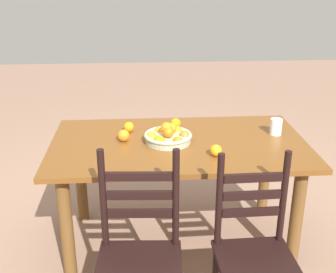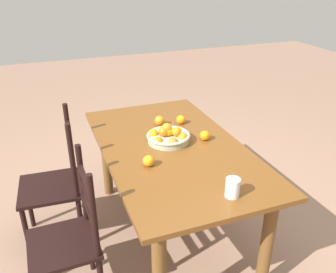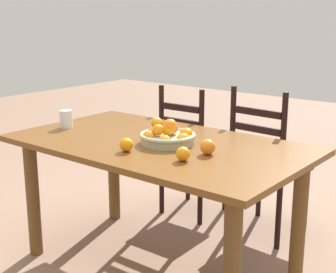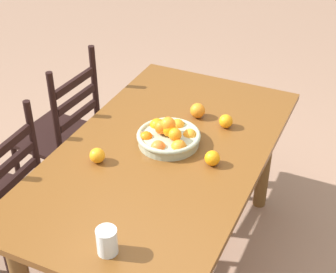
{
  "view_description": "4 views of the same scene",
  "coord_description": "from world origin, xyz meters",
  "px_view_note": "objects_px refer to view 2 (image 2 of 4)",
  "views": [
    {
      "loc": [
        0.24,
        2.57,
        1.84
      ],
      "look_at": [
        0.07,
        0.0,
        0.8
      ],
      "focal_mm": 46.18,
      "sensor_mm": 36.0,
      "label": 1
    },
    {
      "loc": [
        -2.01,
        0.79,
        1.89
      ],
      "look_at": [
        0.07,
        0.0,
        0.8
      ],
      "focal_mm": 37.63,
      "sensor_mm": 36.0,
      "label": 2
    },
    {
      "loc": [
        1.66,
        -1.99,
        1.45
      ],
      "look_at": [
        0.07,
        0.0,
        0.8
      ],
      "focal_mm": 51.98,
      "sensor_mm": 36.0,
      "label": 3
    },
    {
      "loc": [
        -1.78,
        -0.85,
        2.17
      ],
      "look_at": [
        0.07,
        0.0,
        0.8
      ],
      "focal_mm": 54.46,
      "sensor_mm": 36.0,
      "label": 4
    }
  ],
  "objects_px": {
    "dining_table": "(172,161)",
    "fruit_bowl": "(168,136)",
    "chair_near_window": "(71,239)",
    "orange_loose_1": "(160,121)",
    "orange_loose_0": "(181,120)",
    "orange_loose_3": "(149,161)",
    "orange_loose_2": "(205,135)",
    "chair_by_cabinet": "(56,184)",
    "drinking_glass": "(233,188)"
  },
  "relations": [
    {
      "from": "orange_loose_0",
      "to": "chair_by_cabinet",
      "type": "bearing_deg",
      "value": 93.4
    },
    {
      "from": "chair_near_window",
      "to": "dining_table",
      "type": "bearing_deg",
      "value": 111.8
    },
    {
      "from": "chair_by_cabinet",
      "to": "fruit_bowl",
      "type": "bearing_deg",
      "value": 79.49
    },
    {
      "from": "chair_near_window",
      "to": "fruit_bowl",
      "type": "relative_size",
      "value": 3.11
    },
    {
      "from": "fruit_bowl",
      "to": "orange_loose_2",
      "type": "bearing_deg",
      "value": -104.47
    },
    {
      "from": "orange_loose_0",
      "to": "drinking_glass",
      "type": "distance_m",
      "value": 1.0
    },
    {
      "from": "dining_table",
      "to": "drinking_glass",
      "type": "xyz_separation_m",
      "value": [
        -0.66,
        -0.09,
        0.17
      ]
    },
    {
      "from": "chair_near_window",
      "to": "drinking_glass",
      "type": "relative_size",
      "value": 8.86
    },
    {
      "from": "chair_near_window",
      "to": "chair_by_cabinet",
      "type": "xyz_separation_m",
      "value": [
        0.59,
        0.03,
        0.02
      ]
    },
    {
      "from": "fruit_bowl",
      "to": "chair_by_cabinet",
      "type": "bearing_deg",
      "value": 76.05
    },
    {
      "from": "fruit_bowl",
      "to": "drinking_glass",
      "type": "bearing_deg",
      "value": -172.81
    },
    {
      "from": "drinking_glass",
      "to": "chair_by_cabinet",
      "type": "bearing_deg",
      "value": 43.51
    },
    {
      "from": "orange_loose_0",
      "to": "orange_loose_2",
      "type": "xyz_separation_m",
      "value": [
        -0.32,
        -0.05,
        0.0
      ]
    },
    {
      "from": "drinking_glass",
      "to": "orange_loose_1",
      "type": "bearing_deg",
      "value": 3.07
    },
    {
      "from": "chair_near_window",
      "to": "chair_by_cabinet",
      "type": "height_order",
      "value": "chair_by_cabinet"
    },
    {
      "from": "chair_near_window",
      "to": "fruit_bowl",
      "type": "distance_m",
      "value": 0.93
    },
    {
      "from": "chair_by_cabinet",
      "to": "orange_loose_2",
      "type": "relative_size",
      "value": 14.13
    },
    {
      "from": "orange_loose_1",
      "to": "chair_near_window",
      "type": "bearing_deg",
      "value": 130.54
    },
    {
      "from": "chair_near_window",
      "to": "drinking_glass",
      "type": "bearing_deg",
      "value": 67.04
    },
    {
      "from": "chair_near_window",
      "to": "drinking_glass",
      "type": "distance_m",
      "value": 0.99
    },
    {
      "from": "orange_loose_3",
      "to": "fruit_bowl",
      "type": "bearing_deg",
      "value": -40.51
    },
    {
      "from": "dining_table",
      "to": "fruit_bowl",
      "type": "distance_m",
      "value": 0.18
    },
    {
      "from": "chair_near_window",
      "to": "orange_loose_3",
      "type": "distance_m",
      "value": 0.65
    },
    {
      "from": "dining_table",
      "to": "chair_by_cabinet",
      "type": "height_order",
      "value": "chair_by_cabinet"
    },
    {
      "from": "drinking_glass",
      "to": "orange_loose_3",
      "type": "bearing_deg",
      "value": 35.07
    },
    {
      "from": "chair_near_window",
      "to": "drinking_glass",
      "type": "xyz_separation_m",
      "value": [
        -0.34,
        -0.85,
        0.37
      ]
    },
    {
      "from": "dining_table",
      "to": "orange_loose_2",
      "type": "height_order",
      "value": "orange_loose_2"
    },
    {
      "from": "dining_table",
      "to": "orange_loose_0",
      "type": "bearing_deg",
      "value": -31.74
    },
    {
      "from": "dining_table",
      "to": "orange_loose_0",
      "type": "xyz_separation_m",
      "value": [
        0.33,
        -0.2,
        0.15
      ]
    },
    {
      "from": "orange_loose_3",
      "to": "orange_loose_1",
      "type": "bearing_deg",
      "value": -25.84
    },
    {
      "from": "drinking_glass",
      "to": "fruit_bowl",
      "type": "bearing_deg",
      "value": 7.19
    },
    {
      "from": "orange_loose_0",
      "to": "drinking_glass",
      "type": "height_order",
      "value": "drinking_glass"
    },
    {
      "from": "orange_loose_3",
      "to": "orange_loose_2",
      "type": "bearing_deg",
      "value": -67.0
    },
    {
      "from": "chair_near_window",
      "to": "fruit_bowl",
      "type": "bearing_deg",
      "value": 116.18
    },
    {
      "from": "orange_loose_3",
      "to": "drinking_glass",
      "type": "relative_size",
      "value": 0.66
    },
    {
      "from": "fruit_bowl",
      "to": "orange_loose_3",
      "type": "relative_size",
      "value": 4.34
    },
    {
      "from": "chair_near_window",
      "to": "fruit_bowl",
      "type": "xyz_separation_m",
      "value": [
        0.4,
        -0.76,
        0.36
      ]
    },
    {
      "from": "orange_loose_1",
      "to": "orange_loose_3",
      "type": "height_order",
      "value": "orange_loose_1"
    },
    {
      "from": "dining_table",
      "to": "chair_by_cabinet",
      "type": "bearing_deg",
      "value": 71.45
    },
    {
      "from": "chair_by_cabinet",
      "to": "orange_loose_3",
      "type": "xyz_separation_m",
      "value": [
        -0.47,
        -0.56,
        0.33
      ]
    },
    {
      "from": "fruit_bowl",
      "to": "orange_loose_2",
      "type": "xyz_separation_m",
      "value": [
        -0.07,
        -0.25,
        -0.01
      ]
    },
    {
      "from": "chair_by_cabinet",
      "to": "orange_loose_2",
      "type": "height_order",
      "value": "chair_by_cabinet"
    },
    {
      "from": "chair_near_window",
      "to": "orange_loose_1",
      "type": "height_order",
      "value": "chair_near_window"
    },
    {
      "from": "chair_near_window",
      "to": "orange_loose_1",
      "type": "xyz_separation_m",
      "value": [
        0.68,
        -0.8,
        0.36
      ]
    },
    {
      "from": "chair_by_cabinet",
      "to": "orange_loose_0",
      "type": "height_order",
      "value": "chair_by_cabinet"
    },
    {
      "from": "orange_loose_1",
      "to": "orange_loose_2",
      "type": "xyz_separation_m",
      "value": [
        -0.35,
        -0.22,
        -0.0
      ]
    },
    {
      "from": "chair_near_window",
      "to": "chair_by_cabinet",
      "type": "distance_m",
      "value": 0.59
    },
    {
      "from": "dining_table",
      "to": "orange_loose_0",
      "type": "height_order",
      "value": "orange_loose_0"
    },
    {
      "from": "chair_near_window",
      "to": "orange_loose_0",
      "type": "relative_size",
      "value": 13.81
    },
    {
      "from": "chair_near_window",
      "to": "drinking_glass",
      "type": "height_order",
      "value": "chair_near_window"
    }
  ]
}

